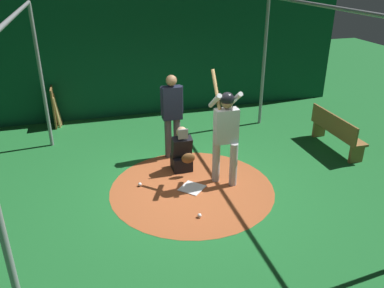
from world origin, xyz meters
TOP-DOWN VIEW (x-y plane):
  - ground_plane at (0.00, 0.00)m, footprint 27.28×27.28m
  - dirt_circle at (0.00, 0.00)m, footprint 3.16×3.16m
  - home_plate at (0.00, 0.00)m, footprint 0.59×0.59m
  - batter at (-0.07, 0.67)m, footprint 0.68×0.49m
  - catcher at (-0.78, 0.01)m, footprint 0.58×0.40m
  - umpire at (-1.47, -0.04)m, footprint 0.23×0.49m
  - back_wall at (-4.46, 0.00)m, footprint 0.22×11.28m
  - cage_frame at (0.00, 0.00)m, footprint 5.73×5.47m
  - bat_rack at (-4.22, -2.61)m, footprint 0.82×0.18m
  - bench at (-0.85, 3.68)m, footprint 1.71×0.36m
  - baseball_0 at (-0.27, 0.92)m, footprint 0.07×0.07m
  - baseball_1 at (-0.35, -0.96)m, footprint 0.07×0.07m
  - baseball_2 at (0.95, -0.13)m, footprint 0.07×0.07m

SIDE VIEW (x-z plane):
  - ground_plane at x=0.00m, z-range 0.00..0.00m
  - dirt_circle at x=0.00m, z-range 0.00..0.01m
  - home_plate at x=0.00m, z-range 0.01..0.02m
  - baseball_0 at x=-0.27m, z-range 0.01..0.08m
  - baseball_1 at x=-0.35m, z-range 0.01..0.08m
  - baseball_2 at x=0.95m, z-range 0.01..0.08m
  - catcher at x=-0.78m, z-range -0.10..0.88m
  - bench at x=-0.85m, z-range 0.02..0.87m
  - bat_rack at x=-4.22m, z-range -0.04..1.01m
  - umpire at x=-1.47m, z-range 0.13..2.00m
  - batter at x=-0.07m, z-range 0.05..2.24m
  - back_wall at x=-4.46m, z-range 0.01..3.56m
  - cage_frame at x=0.00m, z-range 0.63..3.90m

